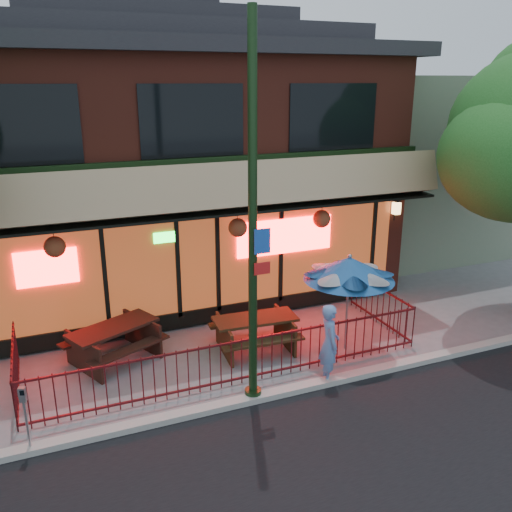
{
  "coord_description": "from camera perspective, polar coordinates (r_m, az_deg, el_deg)",
  "views": [
    {
      "loc": [
        -3.41,
        -8.85,
        5.86
      ],
      "look_at": [
        1.05,
        2.0,
        2.05
      ],
      "focal_mm": 38.0,
      "sensor_mm": 36.0,
      "label": 1
    }
  ],
  "objects": [
    {
      "name": "curb",
      "position": [
        10.72,
        -0.11,
        -14.75
      ],
      "size": [
        80.0,
        0.25,
        0.12
      ],
      "primitive_type": "cube",
      "color": "#999993",
      "rests_on": "ground"
    },
    {
      "name": "picnic_table_left",
      "position": [
        12.28,
        -14.74,
        -8.35
      ],
      "size": [
        2.34,
        2.12,
        0.82
      ],
      "color": "black",
      "rests_on": "ground"
    },
    {
      "name": "ground",
      "position": [
        11.15,
        -1.11,
        -13.72
      ],
      "size": [
        80.0,
        80.0,
        0.0
      ],
      "primitive_type": "plane",
      "color": "gray",
      "rests_on": "ground"
    },
    {
      "name": "patio_fence",
      "position": [
        11.25,
        -2.07,
        -9.73
      ],
      "size": [
        8.44,
        2.62,
        1.0
      ],
      "color": "#4B1014",
      "rests_on": "ground"
    },
    {
      "name": "picnic_table_right",
      "position": [
        12.34,
        -0.09,
        -7.64
      ],
      "size": [
        1.96,
        1.55,
        0.79
      ],
      "color": "#352512",
      "rests_on": "ground"
    },
    {
      "name": "patio_umbrella",
      "position": [
        12.01,
        9.78,
        -1.31
      ],
      "size": [
        2.0,
        1.99,
        2.28
      ],
      "color": "gray",
      "rests_on": "ground"
    },
    {
      "name": "neighbor_building",
      "position": [
        20.88,
        14.59,
        9.55
      ],
      "size": [
        6.0,
        7.0,
        6.0
      ],
      "primitive_type": "cube",
      "color": "slate",
      "rests_on": "ground"
    },
    {
      "name": "street_light",
      "position": [
        9.51,
        -0.33,
        1.43
      ],
      "size": [
        0.43,
        0.32,
        7.0
      ],
      "color": "black",
      "rests_on": "ground"
    },
    {
      "name": "pedestrian",
      "position": [
        11.11,
        7.73,
        -9.08
      ],
      "size": [
        0.54,
        0.69,
        1.67
      ],
      "primitive_type": "imported",
      "rotation": [
        0.0,
        0.0,
        1.32
      ],
      "color": "#5C7EB8",
      "rests_on": "ground"
    },
    {
      "name": "parking_meter_near",
      "position": [
        9.79,
        -23.18,
        -14.59
      ],
      "size": [
        0.13,
        0.12,
        1.22
      ],
      "color": "#9A9CA2",
      "rests_on": "ground"
    },
    {
      "name": "restaurant_building",
      "position": [
        16.42,
        -10.43,
        11.63
      ],
      "size": [
        12.96,
        9.49,
        8.05
      ],
      "color": "maroon",
      "rests_on": "ground"
    }
  ]
}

